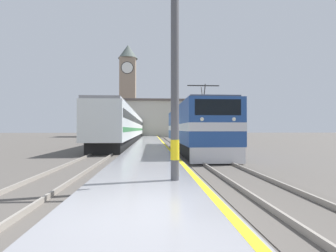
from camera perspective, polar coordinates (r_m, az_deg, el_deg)
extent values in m
plane|color=#514C47|center=(35.06, -3.99, -3.64)|extent=(200.00, 200.00, 0.00)
cube|color=gray|center=(30.06, -4.03, -3.86)|extent=(3.37, 140.00, 0.29)
cube|color=yellow|center=(30.09, -1.10, -3.58)|extent=(0.20, 140.00, 0.00)
cube|color=#514C47|center=(30.25, 2.53, -4.09)|extent=(2.83, 140.00, 0.02)
cube|color=gray|center=(30.18, 1.18, -3.95)|extent=(0.07, 140.00, 0.14)
cube|color=gray|center=(30.33, 3.88, -3.93)|extent=(0.07, 140.00, 0.14)
cube|color=#514C47|center=(30.25, -10.08, -4.08)|extent=(2.83, 140.00, 0.02)
cube|color=gray|center=(30.34, -11.43, -3.92)|extent=(0.07, 140.00, 0.14)
cube|color=gray|center=(30.18, -8.72, -3.94)|extent=(0.07, 140.00, 0.14)
cube|color=black|center=(20.28, 5.65, -4.51)|extent=(2.46, 13.40, 0.90)
cube|color=#23478C|center=(20.24, 5.65, 0.34)|extent=(2.90, 14.56, 2.53)
cube|color=silver|center=(20.23, 5.65, -0.37)|extent=(2.92, 14.58, 0.44)
cube|color=silver|center=(13.31, 10.70, -6.31)|extent=(2.75, 0.30, 0.81)
cube|color=black|center=(13.21, 10.78, 4.03)|extent=(2.32, 0.12, 0.80)
sphere|color=white|center=(12.96, 7.41, 1.50)|extent=(0.20, 0.20, 0.20)
sphere|color=white|center=(13.36, 14.14, 1.45)|extent=(0.20, 0.20, 0.20)
cube|color=#4C4C51|center=(20.31, 5.64, 4.09)|extent=(2.61, 13.83, 0.12)
cylinder|color=#333333|center=(16.47, 7.92, 7.18)|extent=(0.06, 0.63, 1.03)
cylinder|color=#333333|center=(17.15, 7.45, 6.87)|extent=(0.06, 0.63, 1.03)
cube|color=#262626|center=(16.88, 7.68, 8.70)|extent=(2.03, 0.08, 0.06)
cube|color=black|center=(40.77, -8.43, -2.59)|extent=(2.46, 44.98, 0.90)
cube|color=silver|center=(40.75, -8.43, 0.08)|extent=(2.90, 46.85, 2.91)
cube|color=black|center=(40.76, -8.43, 0.90)|extent=(2.92, 45.92, 0.64)
cube|color=#338442|center=(40.75, -8.43, -0.74)|extent=(2.92, 45.92, 0.36)
cube|color=gray|center=(40.80, -8.42, 2.26)|extent=(2.67, 46.85, 0.20)
cylinder|color=#4C4C51|center=(8.15, 1.50, 16.35)|extent=(0.24, 0.24, 7.80)
cylinder|color=yellow|center=(7.81, 1.51, -5.19)|extent=(0.26, 0.26, 0.60)
cube|color=gray|center=(70.50, -8.72, 6.20)|extent=(4.11, 4.11, 20.52)
cylinder|color=black|center=(69.75, -8.86, 12.44)|extent=(3.18, 0.06, 3.18)
cylinder|color=white|center=(69.72, -8.87, 12.44)|extent=(2.88, 0.10, 2.88)
cone|color=#47514C|center=(72.95, -8.70, 15.68)|extent=(5.14, 5.14, 3.70)
cube|color=#B7B2A3|center=(63.23, -6.47, 1.40)|extent=(24.16, 8.15, 8.23)
cube|color=#564C47|center=(63.54, -6.47, 5.34)|extent=(24.76, 8.75, 0.50)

